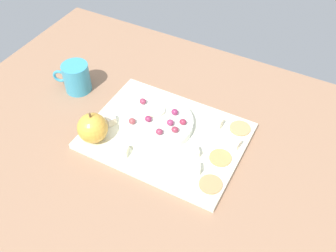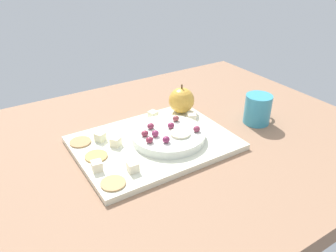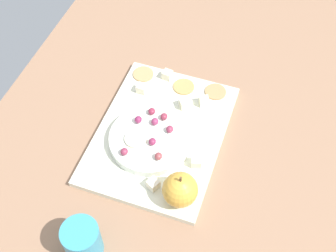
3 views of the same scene
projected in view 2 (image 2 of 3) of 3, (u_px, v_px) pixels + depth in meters
The scene contains 24 objects.
table at pixel (144, 155), 84.99cm from camera, with size 125.39×85.19×4.75cm, color #926B51.
platter at pixel (154, 143), 84.06cm from camera, with size 38.60×28.66×1.50cm, color silver.
serving_dish at pixel (168, 135), 83.81cm from camera, with size 18.77×18.77×2.12cm, color white.
apple_whole at pixel (182, 100), 95.93cm from camera, with size 7.49×7.49×7.49cm, color gold.
apple_stem at pixel (182, 86), 93.81cm from camera, with size 0.50×0.50×1.20cm, color brown.
cheese_cube_0 at pixel (100, 137), 83.10cm from camera, with size 2.24×2.24×2.24cm, color #ECEBC0.
cheese_cube_1 at pixel (97, 166), 72.26cm from camera, with size 2.24×2.24×2.24cm, color #F6E9C6.
cheese_cube_2 at pixel (133, 167), 71.91cm from camera, with size 2.24×2.24×2.24cm, color #F4E8C5.
cheese_cube_3 at pixel (153, 115), 93.58cm from camera, with size 2.24×2.24×2.24cm, color beige.
cheese_cube_4 at pixel (192, 117), 92.26cm from camera, with size 2.24×2.24×2.24cm, color #F5E4C5.
cheese_cube_5 at pixel (116, 142), 81.05cm from camera, with size 2.24×2.24×2.24cm, color #F9EEC4.
cracker_0 at pixel (113, 183), 68.51cm from camera, with size 5.31×5.31×0.40cm, color tan.
cracker_1 at pixel (95, 155), 77.52cm from camera, with size 5.31×5.31×0.40cm, color tan.
cracker_2 at pixel (80, 142), 82.64cm from camera, with size 5.31×5.31×0.40cm, color tan.
grape_0 at pixel (151, 126), 84.29cm from camera, with size 1.83×1.65×1.55cm, color #8A3049.
grape_1 at pixel (176, 118), 87.92cm from camera, with size 1.83×1.65×1.53cm, color brown.
grape_2 at pixel (166, 139), 78.44cm from camera, with size 1.83×1.65×1.65cm, color #822850.
grape_3 at pixel (149, 140), 78.46cm from camera, with size 1.83×1.65×1.48cm, color maroon.
grape_4 at pixel (155, 133), 80.94cm from camera, with size 1.83×1.65×1.63cm, color #8F3158.
grape_5 at pixel (197, 129), 83.00cm from camera, with size 1.83×1.65×1.54cm, color #8B314A.
grape_6 at pixel (171, 125), 84.52cm from camera, with size 1.83×1.65×1.57cm, color #842A4B.
grape_7 at pixel (145, 133), 81.10cm from camera, with size 1.83×1.65×1.49cm, color maroon.
apple_slice_0 at pixel (180, 134), 81.92cm from camera, with size 4.99×4.99×0.60cm, color #F0E7BB.
cup at pixel (258, 109), 93.28cm from camera, with size 10.29×7.40×8.42cm.
Camera 2 is at (32.43, 63.09, 50.16)cm, focal length 35.37 mm.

